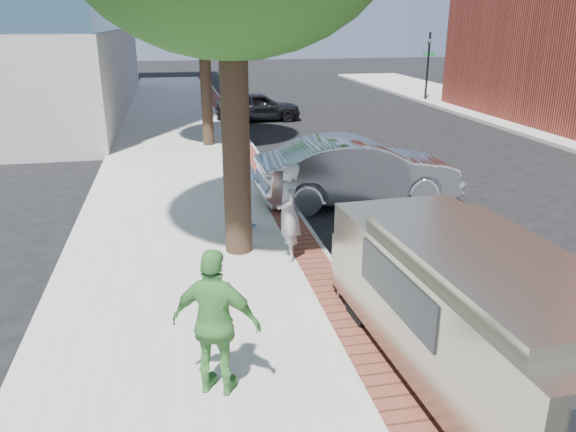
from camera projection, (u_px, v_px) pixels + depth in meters
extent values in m
plane|color=black|center=(288.00, 298.00, 9.44)|extent=(120.00, 120.00, 0.00)
cube|color=#9E9991|center=(184.00, 176.00, 16.53)|extent=(5.00, 60.00, 0.15)
cube|color=brown|center=(258.00, 170.00, 16.92)|extent=(0.60, 60.00, 0.01)
cube|color=gray|center=(269.00, 172.00, 17.01)|extent=(0.10, 60.00, 0.15)
cylinder|color=black|center=(221.00, 71.00, 29.33)|extent=(0.12, 0.12, 3.80)
imported|color=black|center=(220.00, 49.00, 28.96)|extent=(0.18, 0.15, 0.90)
cube|color=#1E7238|center=(220.00, 57.00, 29.10)|extent=(0.70, 0.03, 0.18)
cylinder|color=black|center=(428.00, 68.00, 31.52)|extent=(0.12, 0.12, 3.80)
imported|color=black|center=(429.00, 47.00, 31.15)|extent=(0.18, 0.15, 0.90)
cube|color=#1E7238|center=(429.00, 55.00, 31.28)|extent=(0.70, 0.03, 0.18)
cylinder|color=black|center=(236.00, 139.00, 10.31)|extent=(0.52, 0.52, 4.40)
cylinder|color=black|center=(206.00, 91.00, 19.76)|extent=(0.40, 0.40, 3.85)
cylinder|color=gray|center=(340.00, 264.00, 8.98)|extent=(0.07, 0.07, 1.15)
cube|color=#2D3030|center=(343.00, 226.00, 8.67)|extent=(0.12, 0.14, 0.24)
cube|color=#2D3030|center=(340.00, 222.00, 8.84)|extent=(0.12, 0.14, 0.24)
sphere|color=#3F8C4C|center=(344.00, 216.00, 8.62)|extent=(0.11, 0.11, 0.11)
sphere|color=#3F8C4C|center=(340.00, 213.00, 8.79)|extent=(0.11, 0.11, 0.11)
imported|color=#9B9A9F|center=(289.00, 212.00, 10.36)|extent=(0.47, 0.69, 1.84)
imported|color=#95C6E7|center=(241.00, 178.00, 12.19)|extent=(1.04, 1.18, 2.05)
imported|color=#4C9744|center=(216.00, 323.00, 6.56)|extent=(1.17, 0.85, 1.85)
imported|color=silver|center=(358.00, 171.00, 14.13)|extent=(5.11, 1.88, 1.67)
imported|color=black|center=(258.00, 106.00, 25.83)|extent=(3.90, 1.59, 1.33)
cube|color=gray|center=(474.00, 310.00, 6.96)|extent=(2.22, 5.05, 1.39)
cube|color=gray|center=(397.00, 262.00, 9.03)|extent=(1.96, 1.03, 0.83)
cube|color=gray|center=(496.00, 262.00, 6.42)|extent=(1.94, 3.60, 0.17)
cylinder|color=black|center=(360.00, 308.00, 8.45)|extent=(0.26, 0.67, 0.66)
cylinder|color=black|center=(460.00, 295.00, 8.85)|extent=(0.26, 0.67, 0.66)
cube|color=black|center=(535.00, 271.00, 7.28)|extent=(0.13, 2.06, 0.57)
cube|color=black|center=(395.00, 289.00, 6.81)|extent=(0.13, 2.06, 0.57)
cube|color=black|center=(387.00, 232.00, 9.34)|extent=(1.65, 0.11, 0.41)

